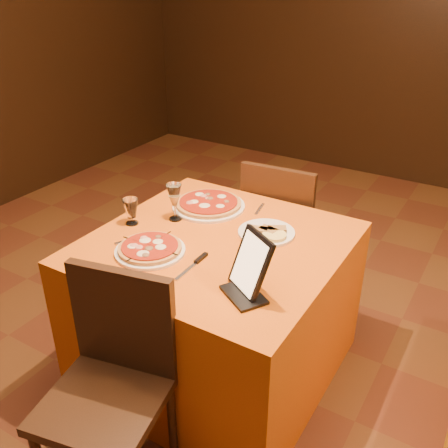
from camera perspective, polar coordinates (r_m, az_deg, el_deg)
The scene contains 12 objects.
main_table at distance 2.48m, azimuth -0.76°, elevation -9.51°, with size 1.10×1.10×0.75m, color #D25B0D.
chair_main_near at distance 1.98m, azimuth -13.63°, elevation -19.18°, with size 0.37×0.37×0.91m, color black, non-canonical shape.
chair_main_far at distance 3.02m, azimuth 7.11°, elevation -0.54°, with size 0.36×0.36×0.91m, color black, non-canonical shape.
pizza_near at distance 2.20m, azimuth -8.45°, elevation -2.87°, with size 0.31×0.31×0.03m.
pizza_far at distance 2.58m, azimuth -1.78°, elevation 2.23°, with size 0.38×0.38×0.03m.
cutlet_dish at distance 2.33m, azimuth 4.87°, elevation -0.85°, with size 0.27×0.27×0.03m.
wine_glass at distance 2.43m, azimuth -5.67°, elevation 2.53°, with size 0.08×0.08×0.19m, color tan, non-canonical shape.
water_glass at distance 2.43m, azimuth -10.57°, elevation 1.39°, with size 0.08×0.08×0.13m, color white, non-canonical shape.
tablet at distance 1.89m, azimuth 3.07°, elevation -4.50°, with size 0.19×0.02×0.24m, color black.
knife at distance 2.07m, azimuth -3.93°, elevation -5.08°, with size 0.20×0.02×0.01m, color #B7B8BE.
fork_near at distance 2.31m, azimuth -10.75°, elevation -1.81°, with size 0.14×0.02×0.01m, color silver.
fork_far at distance 2.56m, azimuth 4.08°, elevation 1.71°, with size 0.14×0.02×0.01m, color #BCBBC3.
Camera 1 is at (0.70, -1.25, 1.87)m, focal length 40.00 mm.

